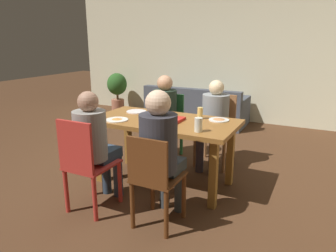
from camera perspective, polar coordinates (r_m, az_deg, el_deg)
name	(u,v)px	position (r m, az deg, el deg)	size (l,w,h in m)	color
ground_plane	(164,182)	(3.82, -0.68, -10.11)	(20.00, 20.00, 0.00)	#4C2F1B
back_wall	(241,51)	(6.61, 13.11, 13.19)	(7.66, 0.12, 2.85)	beige
dining_table	(164,128)	(3.58, -0.72, -0.39)	(1.64, 0.84, 0.77)	brown
chair_0	(154,178)	(2.78, -2.52, -9.47)	(0.40, 0.42, 0.88)	#592F14
person_0	(161,146)	(2.78, -1.31, -3.73)	(0.33, 0.49, 1.25)	#32383A
chair_1	(86,163)	(3.11, -14.74, -6.54)	(0.41, 0.46, 0.95)	red
person_1	(95,140)	(3.16, -13.14, -2.52)	(0.32, 0.51, 1.19)	#2D3D4D
chair_2	(168,124)	(4.50, -0.06, 0.42)	(0.40, 0.46, 0.89)	#266734
person_2	(163,111)	(4.32, -0.94, 2.75)	(0.33, 0.54, 1.18)	#38374C
chair_3	(217,126)	(4.28, 8.89, -0.08)	(0.45, 0.46, 0.93)	#97623A
person_3	(214,117)	(4.10, 8.32, 1.66)	(0.35, 0.53, 1.15)	#3A3340
pizza_box_0	(164,120)	(3.48, -0.76, 1.11)	(0.37, 0.37, 0.03)	red
plate_0	(136,112)	(3.94, -5.78, 2.63)	(0.25, 0.25, 0.01)	white
plate_1	(219,120)	(3.56, 9.24, 1.17)	(0.23, 0.23, 0.03)	white
plate_2	(117,120)	(3.57, -9.25, 1.17)	(0.25, 0.25, 0.03)	white
drinking_glass_0	(198,125)	(3.09, 5.53, 0.23)	(0.08, 0.08, 0.14)	silver
drinking_glass_1	(200,113)	(3.59, 5.84, 2.34)	(0.06, 0.06, 0.13)	#E3C063
couch	(196,110)	(6.37, 5.07, 2.92)	(1.98, 0.86, 0.74)	#434953
potted_plant	(117,88)	(7.45, -9.21, 6.82)	(0.46, 0.46, 0.89)	#AA674D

